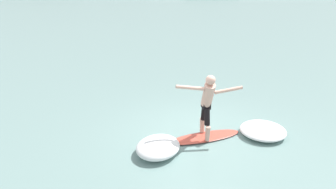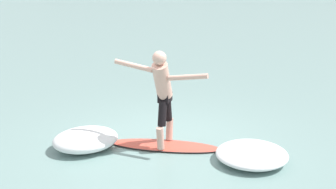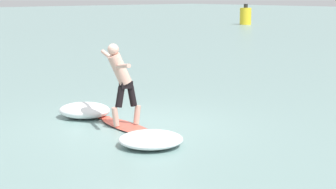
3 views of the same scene
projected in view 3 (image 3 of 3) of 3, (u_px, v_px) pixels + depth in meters
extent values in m
plane|color=gray|center=(133.00, 125.00, 12.65)|extent=(200.00, 200.00, 0.00)
ellipsoid|color=#D95341|center=(126.00, 126.00, 12.46)|extent=(2.13, 0.86, 0.06)
ellipsoid|color=#D95341|center=(104.00, 118.00, 13.32)|extent=(0.33, 0.35, 0.05)
ellipsoid|color=#2D2D33|center=(126.00, 126.00, 12.46)|extent=(2.14, 0.88, 0.03)
cone|color=black|center=(147.00, 138.00, 11.78)|extent=(0.06, 0.06, 0.14)
cone|color=black|center=(149.00, 136.00, 11.98)|extent=(0.06, 0.06, 0.14)
cone|color=black|center=(137.00, 138.00, 11.81)|extent=(0.06, 0.06, 0.14)
cylinder|color=#D4A08E|center=(115.00, 117.00, 12.31)|extent=(0.18, 0.21, 0.43)
cylinder|color=black|center=(120.00, 97.00, 12.28)|extent=(0.21, 0.26, 0.47)
cylinder|color=#D4A08E|center=(137.00, 115.00, 12.52)|extent=(0.18, 0.21, 0.43)
cylinder|color=black|center=(132.00, 96.00, 12.39)|extent=(0.21, 0.26, 0.47)
cube|color=black|center=(126.00, 84.00, 12.29)|extent=(0.27, 0.31, 0.16)
cylinder|color=#D4A08E|center=(120.00, 69.00, 12.17)|extent=(0.43, 0.60, 0.74)
sphere|color=#D4A08E|center=(113.00, 49.00, 12.03)|extent=(0.25, 0.25, 0.25)
cylinder|color=#D4A08E|center=(123.00, 66.00, 11.66)|extent=(0.72, 0.34, 0.21)
cylinder|color=#D4A08E|center=(108.00, 55.00, 12.53)|extent=(0.72, 0.31, 0.20)
cylinder|color=yellow|center=(246.00, 16.00, 52.36)|extent=(1.07, 1.07, 1.56)
cylinder|color=black|center=(246.00, 6.00, 52.19)|extent=(0.37, 0.37, 0.36)
ellipsoid|color=white|center=(151.00, 139.00, 10.93)|extent=(1.29, 1.30, 0.27)
ellipsoid|color=white|center=(85.00, 110.00, 13.41)|extent=(1.61, 1.57, 0.36)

